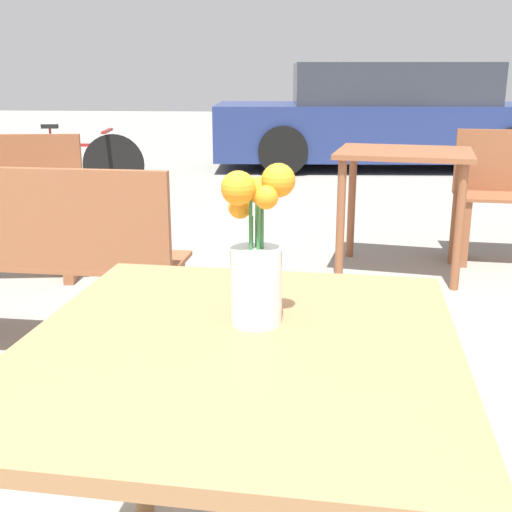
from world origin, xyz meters
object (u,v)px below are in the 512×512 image
table_front (240,389)px  table_back (403,173)px  parked_car (388,119)px  bicycle (69,164)px  flower_vase (256,263)px

table_front → table_back: table_back is taller
table_front → table_back: (0.68, 2.81, 0.00)m
table_back → parked_car: 4.75m
table_front → bicycle: table_front is taller
table_back → table_front: bearing=-103.5°
table_front → parked_car: 7.62m
parked_car → table_back: bearing=-95.1°
bicycle → parked_car: bearing=34.8°
flower_vase → parked_car: parked_car is taller
parked_car → flower_vase: bearing=-98.2°
flower_vase → parked_car: bearing=81.8°
table_back → bicycle: 3.82m
flower_vase → parked_car: 7.53m
table_front → flower_vase: size_ratio=2.96×
flower_vase → parked_car: size_ratio=0.07×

